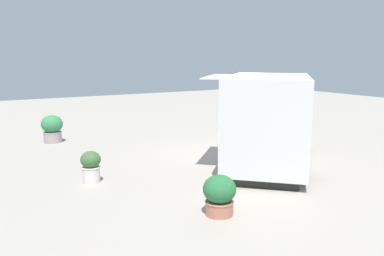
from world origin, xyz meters
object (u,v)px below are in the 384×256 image
(food_truck, at_px, (269,121))
(person_customer, at_px, (273,119))
(planter_flowering_far, at_px, (219,194))
(planter_flowering_near, at_px, (52,128))
(planter_flowering_side, at_px, (91,166))

(food_truck, relative_size, person_customer, 5.78)
(food_truck, xyz_separation_m, planter_flowering_far, (3.35, 2.41, -0.77))
(food_truck, distance_m, person_customer, 5.71)
(person_customer, relative_size, planter_flowering_far, 1.15)
(planter_flowering_near, xyz_separation_m, planter_flowering_far, (-1.35, 8.26, -0.11))
(person_customer, distance_m, planter_flowering_side, 9.40)
(person_customer, height_order, planter_flowering_near, planter_flowering_near)
(planter_flowering_near, bearing_deg, planter_flowering_far, 99.27)
(planter_flowering_far, bearing_deg, planter_flowering_side, -64.37)
(planter_flowering_near, height_order, planter_flowering_far, planter_flowering_near)
(planter_flowering_far, distance_m, planter_flowering_side, 3.51)
(food_truck, xyz_separation_m, person_customer, (-3.93, -4.06, -0.82))
(food_truck, distance_m, planter_flowering_far, 4.20)
(food_truck, distance_m, planter_flowering_side, 4.98)
(person_customer, xyz_separation_m, planter_flowering_far, (7.28, 6.47, 0.06))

